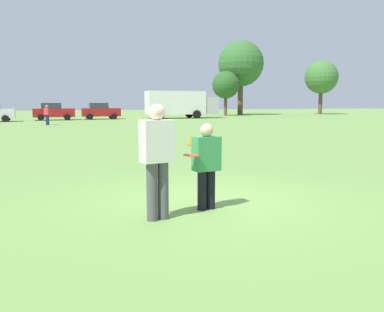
{
  "coord_description": "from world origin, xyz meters",
  "views": [
    {
      "loc": [
        -2.9,
        -6.75,
        1.84
      ],
      "look_at": [
        -0.37,
        -0.23,
        0.91
      ],
      "focal_mm": 37.66,
      "sensor_mm": 36.0,
      "label": 1
    }
  ],
  "objects_px": {
    "player_defender": "(206,162)",
    "frisbee": "(192,155)",
    "bystander_sideline_watcher": "(47,114)",
    "player_thrower": "(157,155)",
    "box_truck": "(180,103)",
    "traffic_cone": "(191,140)",
    "parked_car_mid_right": "(53,111)",
    "parked_car_near_right": "(100,111)"
  },
  "relations": [
    {
      "from": "player_defender",
      "to": "frisbee",
      "type": "bearing_deg",
      "value": -155.74
    },
    {
      "from": "player_defender",
      "to": "bystander_sideline_watcher",
      "type": "relative_size",
      "value": 0.9
    },
    {
      "from": "player_thrower",
      "to": "box_truck",
      "type": "distance_m",
      "value": 41.76
    },
    {
      "from": "traffic_cone",
      "to": "box_truck",
      "type": "distance_m",
      "value": 30.59
    },
    {
      "from": "traffic_cone",
      "to": "parked_car_mid_right",
      "type": "xyz_separation_m",
      "value": [
        -4.5,
        29.06,
        0.69
      ]
    },
    {
      "from": "frisbee",
      "to": "traffic_cone",
      "type": "distance_m",
      "value": 10.89
    },
    {
      "from": "parked_car_mid_right",
      "to": "box_truck",
      "type": "distance_m",
      "value": 14.29
    },
    {
      "from": "traffic_cone",
      "to": "bystander_sideline_watcher",
      "type": "distance_m",
      "value": 19.84
    },
    {
      "from": "frisbee",
      "to": "traffic_cone",
      "type": "xyz_separation_m",
      "value": [
        3.89,
        10.14,
        -0.75
      ]
    },
    {
      "from": "parked_car_mid_right",
      "to": "bystander_sideline_watcher",
      "type": "bearing_deg",
      "value": -95.01
    },
    {
      "from": "traffic_cone",
      "to": "player_thrower",
      "type": "bearing_deg",
      "value": -113.71
    },
    {
      "from": "player_defender",
      "to": "traffic_cone",
      "type": "relative_size",
      "value": 3.1
    },
    {
      "from": "player_thrower",
      "to": "box_truck",
      "type": "height_order",
      "value": "box_truck"
    },
    {
      "from": "box_truck",
      "to": "bystander_sideline_watcher",
      "type": "relative_size",
      "value": 5.2
    },
    {
      "from": "traffic_cone",
      "to": "parked_car_near_right",
      "type": "relative_size",
      "value": 0.11
    },
    {
      "from": "player_defender",
      "to": "box_truck",
      "type": "distance_m",
      "value": 41.17
    },
    {
      "from": "parked_car_near_right",
      "to": "box_truck",
      "type": "relative_size",
      "value": 0.5
    },
    {
      "from": "box_truck",
      "to": "bystander_sideline_watcher",
      "type": "bearing_deg",
      "value": -146.91
    },
    {
      "from": "player_thrower",
      "to": "traffic_cone",
      "type": "bearing_deg",
      "value": 66.29
    },
    {
      "from": "traffic_cone",
      "to": "bystander_sideline_watcher",
      "type": "bearing_deg",
      "value": 105.73
    },
    {
      "from": "frisbee",
      "to": "traffic_cone",
      "type": "height_order",
      "value": "frisbee"
    },
    {
      "from": "frisbee",
      "to": "parked_car_mid_right",
      "type": "distance_m",
      "value": 39.21
    },
    {
      "from": "parked_car_mid_right",
      "to": "bystander_sideline_watcher",
      "type": "distance_m",
      "value": 10.01
    },
    {
      "from": "parked_car_near_right",
      "to": "box_truck",
      "type": "bearing_deg",
      "value": -4.4
    },
    {
      "from": "player_defender",
      "to": "frisbee",
      "type": "height_order",
      "value": "player_defender"
    },
    {
      "from": "box_truck",
      "to": "bystander_sideline_watcher",
      "type": "xyz_separation_m",
      "value": [
        -15.14,
        -9.87,
        -0.82
      ]
    },
    {
      "from": "player_defender",
      "to": "parked_car_near_right",
      "type": "distance_m",
      "value": 39.86
    },
    {
      "from": "player_defender",
      "to": "traffic_cone",
      "type": "bearing_deg",
      "value": 70.4
    },
    {
      "from": "player_thrower",
      "to": "parked_car_near_right",
      "type": "relative_size",
      "value": 0.43
    },
    {
      "from": "frisbee",
      "to": "box_truck",
      "type": "bearing_deg",
      "value": 70.75
    },
    {
      "from": "player_defender",
      "to": "traffic_cone",
      "type": "xyz_separation_m",
      "value": [
        3.56,
        9.99,
        -0.6
      ]
    },
    {
      "from": "frisbee",
      "to": "bystander_sideline_watcher",
      "type": "distance_m",
      "value": 29.26
    },
    {
      "from": "box_truck",
      "to": "bystander_sideline_watcher",
      "type": "height_order",
      "value": "box_truck"
    },
    {
      "from": "player_defender",
      "to": "parked_car_mid_right",
      "type": "relative_size",
      "value": 0.35
    },
    {
      "from": "frisbee",
      "to": "bystander_sideline_watcher",
      "type": "bearing_deg",
      "value": 92.91
    },
    {
      "from": "frisbee",
      "to": "parked_car_near_right",
      "type": "relative_size",
      "value": 0.06
    },
    {
      "from": "box_truck",
      "to": "traffic_cone",
      "type": "bearing_deg",
      "value": -108.63
    },
    {
      "from": "player_defender",
      "to": "player_thrower",
      "type": "bearing_deg",
      "value": -163.02
    },
    {
      "from": "player_defender",
      "to": "traffic_cone",
      "type": "height_order",
      "value": "player_defender"
    },
    {
      "from": "player_thrower",
      "to": "box_truck",
      "type": "relative_size",
      "value": 0.21
    },
    {
      "from": "parked_car_near_right",
      "to": "box_truck",
      "type": "xyz_separation_m",
      "value": [
        9.25,
        -0.71,
        0.83
      ]
    },
    {
      "from": "traffic_cone",
      "to": "box_truck",
      "type": "height_order",
      "value": "box_truck"
    }
  ]
}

